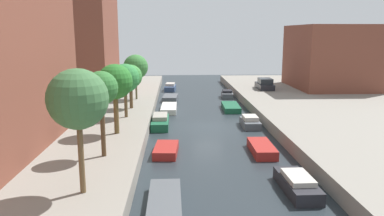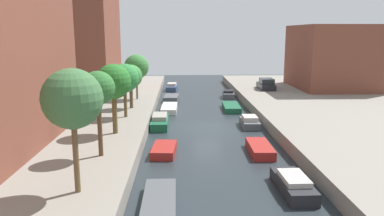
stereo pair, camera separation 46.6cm
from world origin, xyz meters
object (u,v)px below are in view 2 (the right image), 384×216
moored_boat_left_5 (172,87)px  moored_boat_right_1 (293,184)px  street_tree_3 (125,78)px  street_tree_1 (98,89)px  moored_boat_left_2 (160,121)px  low_block_right (334,57)px  moored_boat_right_2 (260,149)px  parked_car (266,85)px  moored_boat_left_0 (159,201)px  moored_boat_left_4 (171,98)px  street_tree_4 (131,77)px  street_tree_0 (72,99)px  moored_boat_left_3 (169,108)px  moored_boat_right_5 (228,94)px  moored_boat_right_3 (250,122)px  street_tree_5 (136,67)px  moored_boat_left_1 (164,150)px  street_tree_2 (113,82)px

moored_boat_left_5 → moored_boat_right_1: 36.42m
street_tree_3 → moored_boat_right_1: size_ratio=1.16×
street_tree_1 → moored_boat_left_2: (2.91, 11.06, -4.54)m
low_block_right → moored_boat_right_2: 29.02m
parked_car → moored_boat_left_0: bearing=-111.3°
moored_boat_left_4 → moored_boat_right_2: moored_boat_left_4 is taller
low_block_right → street_tree_4: size_ratio=2.76×
street_tree_0 → street_tree_3: 15.76m
moored_boat_left_0 → moored_boat_left_3: size_ratio=0.92×
moored_boat_right_5 → street_tree_3: bearing=-125.5°
street_tree_4 → parked_car: 20.03m
street_tree_4 → moored_boat_right_2: 15.73m
moored_boat_left_3 → moored_boat_left_5: (0.00, 14.72, 0.15)m
street_tree_1 → moored_boat_left_0: size_ratio=1.18×
moored_boat_left_0 → moored_boat_right_3: moored_boat_right_3 is taller
moored_boat_right_1 → moored_boat_left_0: bearing=-167.8°
moored_boat_left_4 → low_block_right: bearing=9.6°
moored_boat_left_3 → moored_boat_right_1: size_ratio=1.16×
street_tree_5 → moored_boat_left_1: street_tree_5 is taller
low_block_right → moored_boat_left_5: (-21.51, 4.84, -4.64)m
moored_boat_left_1 → moored_boat_left_0: bearing=-89.3°
moored_boat_left_4 → moored_boat_right_3: bearing=-61.9°
low_block_right → street_tree_3: (-25.09, -17.06, -0.74)m
street_tree_0 → street_tree_1: (0.00, 5.20, -0.32)m
low_block_right → street_tree_2: size_ratio=2.31×
moored_boat_left_3 → moored_boat_right_1: bearing=-71.6°
low_block_right → street_tree_2: (-25.09, -22.47, -0.37)m
street_tree_1 → street_tree_2: bearing=90.0°
moored_boat_left_1 → moored_boat_left_5: 29.21m
moored_boat_left_2 → moored_boat_right_2: 10.75m
moored_boat_left_4 → moored_boat_right_3: moored_boat_right_3 is taller
parked_car → low_block_right: bearing=7.0°
street_tree_2 → moored_boat_left_0: street_tree_2 is taller
moored_boat_left_5 → moored_boat_right_5: moored_boat_left_5 is taller
street_tree_4 → moored_boat_right_3: 12.12m
street_tree_2 → moored_boat_left_2: size_ratio=1.12×
street_tree_0 → moored_boat_left_3: bearing=81.1°
street_tree_2 → street_tree_1: bearing=-90.0°
street_tree_4 → moored_boat_right_3: size_ratio=1.33×
street_tree_5 → street_tree_0: bearing=-90.0°
moored_boat_right_5 → moored_boat_left_5: bearing=138.2°
moored_boat_left_2 → moored_boat_right_2: (7.29, -7.91, -0.13)m
moored_boat_left_3 → moored_boat_right_3: (7.28, -7.16, 0.13)m
low_block_right → moored_boat_left_3: bearing=-155.3°
moored_boat_left_5 → moored_boat_right_5: (7.36, -6.57, -0.02)m
low_block_right → street_tree_4: (-25.09, -13.05, -1.04)m
street_tree_1 → moored_boat_left_2: size_ratio=1.12×
moored_boat_left_2 → moored_boat_right_5: 16.84m
street_tree_5 → moored_boat_right_3: street_tree_5 is taller
moored_boat_left_5 → street_tree_2: bearing=-97.5°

